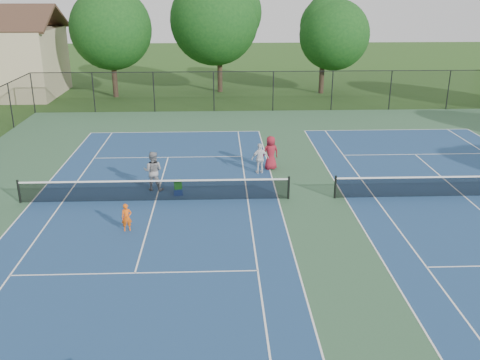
{
  "coord_description": "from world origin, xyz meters",
  "views": [
    {
      "loc": [
        -4.11,
        -22.21,
        9.03
      ],
      "look_at": [
        -3.27,
        -1.0,
        1.3
      ],
      "focal_mm": 40.0,
      "sensor_mm": 36.0,
      "label": 1
    }
  ],
  "objects_px": {
    "tree_back_c": "(324,30)",
    "instructor": "(153,171)",
    "tree_back_a": "(110,24)",
    "bystander_a": "(260,158)",
    "ball_crate": "(178,192)",
    "tree_back_b": "(219,16)",
    "child_player": "(127,218)",
    "bystander_c": "(271,153)",
    "ball_hopper": "(178,185)"
  },
  "relations": [
    {
      "from": "tree_back_a",
      "to": "ball_hopper",
      "type": "relative_size",
      "value": 23.17
    },
    {
      "from": "instructor",
      "to": "ball_hopper",
      "type": "bearing_deg",
      "value": 157.69
    },
    {
      "from": "child_player",
      "to": "instructor",
      "type": "height_order",
      "value": "instructor"
    },
    {
      "from": "tree_back_c",
      "to": "ball_hopper",
      "type": "height_order",
      "value": "tree_back_c"
    },
    {
      "from": "tree_back_b",
      "to": "tree_back_c",
      "type": "bearing_deg",
      "value": -6.34
    },
    {
      "from": "bystander_c",
      "to": "ball_hopper",
      "type": "relative_size",
      "value": 4.48
    },
    {
      "from": "bystander_c",
      "to": "instructor",
      "type": "bearing_deg",
      "value": 8.41
    },
    {
      "from": "tree_back_b",
      "to": "bystander_a",
      "type": "height_order",
      "value": "tree_back_b"
    },
    {
      "from": "instructor",
      "to": "bystander_a",
      "type": "xyz_separation_m",
      "value": [
        5.16,
        2.19,
        -0.15
      ]
    },
    {
      "from": "instructor",
      "to": "ball_crate",
      "type": "height_order",
      "value": "instructor"
    },
    {
      "from": "tree_back_b",
      "to": "bystander_c",
      "type": "height_order",
      "value": "tree_back_b"
    },
    {
      "from": "tree_back_b",
      "to": "tree_back_c",
      "type": "height_order",
      "value": "tree_back_b"
    },
    {
      "from": "child_player",
      "to": "bystander_a",
      "type": "relative_size",
      "value": 0.71
    },
    {
      "from": "tree_back_a",
      "to": "tree_back_b",
      "type": "bearing_deg",
      "value": 12.53
    },
    {
      "from": "child_player",
      "to": "instructor",
      "type": "xyz_separation_m",
      "value": [
        0.54,
        4.43,
        0.38
      ]
    },
    {
      "from": "tree_back_b",
      "to": "instructor",
      "type": "bearing_deg",
      "value": -97.46
    },
    {
      "from": "instructor",
      "to": "bystander_a",
      "type": "relative_size",
      "value": 1.2
    },
    {
      "from": "tree_back_a",
      "to": "bystander_a",
      "type": "relative_size",
      "value": 5.85
    },
    {
      "from": "tree_back_b",
      "to": "bystander_a",
      "type": "distance_m",
      "value": 23.25
    },
    {
      "from": "tree_back_c",
      "to": "bystander_a",
      "type": "xyz_separation_m",
      "value": [
        -7.06,
        -21.43,
        -4.7
      ]
    },
    {
      "from": "tree_back_a",
      "to": "ball_crate",
      "type": "distance_m",
      "value": 25.04
    },
    {
      "from": "tree_back_a",
      "to": "bystander_a",
      "type": "height_order",
      "value": "tree_back_a"
    },
    {
      "from": "instructor",
      "to": "child_player",
      "type": "bearing_deg",
      "value": 91.48
    },
    {
      "from": "tree_back_c",
      "to": "ball_hopper",
      "type": "distance_m",
      "value": 27.17
    },
    {
      "from": "instructor",
      "to": "bystander_a",
      "type": "distance_m",
      "value": 5.6
    },
    {
      "from": "child_player",
      "to": "bystander_c",
      "type": "relative_size",
      "value": 0.63
    },
    {
      "from": "tree_back_c",
      "to": "child_player",
      "type": "height_order",
      "value": "tree_back_c"
    },
    {
      "from": "child_player",
      "to": "ball_hopper",
      "type": "bearing_deg",
      "value": 51.6
    },
    {
      "from": "instructor",
      "to": "bystander_c",
      "type": "distance_m",
      "value": 6.4
    },
    {
      "from": "tree_back_b",
      "to": "bystander_c",
      "type": "bearing_deg",
      "value": -83.39
    },
    {
      "from": "tree_back_c",
      "to": "ball_hopper",
      "type": "bearing_deg",
      "value": -114.41
    },
    {
      "from": "tree_back_b",
      "to": "ball_crate",
      "type": "bearing_deg",
      "value": -94.6
    },
    {
      "from": "instructor",
      "to": "bystander_a",
      "type": "bearing_deg",
      "value": -148.56
    },
    {
      "from": "tree_back_c",
      "to": "instructor",
      "type": "relative_size",
      "value": 4.48
    },
    {
      "from": "child_player",
      "to": "bystander_c",
      "type": "height_order",
      "value": "bystander_c"
    },
    {
      "from": "tree_back_c",
      "to": "tree_back_a",
      "type": "bearing_deg",
      "value": -176.82
    },
    {
      "from": "tree_back_c",
      "to": "bystander_a",
      "type": "bearing_deg",
      "value": -108.25
    },
    {
      "from": "tree_back_a",
      "to": "tree_back_c",
      "type": "xyz_separation_m",
      "value": [
        18.0,
        1.0,
        -0.56
      ]
    },
    {
      "from": "ball_crate",
      "to": "bystander_a",
      "type": "bearing_deg",
      "value": 36.06
    },
    {
      "from": "bystander_a",
      "to": "bystander_c",
      "type": "bearing_deg",
      "value": -148.91
    },
    {
      "from": "instructor",
      "to": "tree_back_c",
      "type": "bearing_deg",
      "value": -108.91
    },
    {
      "from": "tree_back_b",
      "to": "tree_back_c",
      "type": "xyz_separation_m",
      "value": [
        9.0,
        -1.0,
        -1.11
      ]
    },
    {
      "from": "tree_back_a",
      "to": "ball_crate",
      "type": "xyz_separation_m",
      "value": [
        6.96,
        -23.32,
        -5.88
      ]
    },
    {
      "from": "ball_crate",
      "to": "tree_back_b",
      "type": "bearing_deg",
      "value": 85.4
    },
    {
      "from": "tree_back_b",
      "to": "child_player",
      "type": "relative_size",
      "value": 8.99
    },
    {
      "from": "tree_back_a",
      "to": "bystander_a",
      "type": "bearing_deg",
      "value": -61.84
    },
    {
      "from": "tree_back_c",
      "to": "bystander_c",
      "type": "bearing_deg",
      "value": -107.28
    },
    {
      "from": "tree_back_c",
      "to": "instructor",
      "type": "bearing_deg",
      "value": -117.36
    },
    {
      "from": "child_player",
      "to": "instructor",
      "type": "bearing_deg",
      "value": 69.49
    },
    {
      "from": "child_player",
      "to": "bystander_c",
      "type": "bearing_deg",
      "value": 35.49
    }
  ]
}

